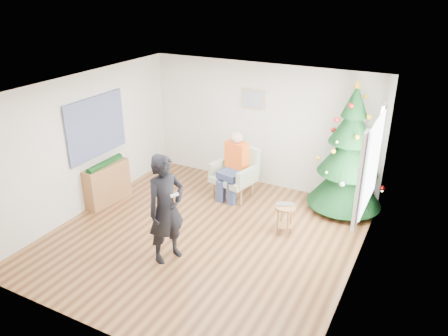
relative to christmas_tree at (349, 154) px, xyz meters
The scene contains 19 objects.
floor 3.09m from the christmas_tree, 131.53° to the right, with size 5.00×5.00×0.00m, color brown.
ceiling 3.22m from the christmas_tree, 131.53° to the right, with size 5.00×5.00×0.00m, color white.
wall_back 1.94m from the christmas_tree, 169.58° to the left, with size 5.00×5.00×0.00m, color silver.
wall_front 5.03m from the christmas_tree, 112.27° to the right, with size 5.00×5.00×0.00m, color silver.
wall_left 4.90m from the christmas_tree, 153.98° to the right, with size 5.00×5.00×0.00m, color silver.
wall_right 2.24m from the christmas_tree, 74.50° to the right, with size 5.00×5.00×0.00m, color silver.
window_panel 1.33m from the christmas_tree, 63.79° to the right, with size 0.04×1.30×1.40m, color white.
curtains 1.32m from the christmas_tree, 65.01° to the right, with size 0.05×1.75×1.50m.
christmas_tree is the anchor object (origin of this frame).
stool 1.78m from the christmas_tree, 116.80° to the right, with size 0.37×0.37×0.55m.
laptop 1.66m from the christmas_tree, 116.80° to the right, with size 0.30×0.19×0.02m, color silver.
armchair 2.29m from the christmas_tree, 167.87° to the right, with size 0.93×0.89×1.03m.
seated_person 2.24m from the christmas_tree, 166.45° to the right, with size 0.52×0.70×1.35m.
standing_man 3.60m from the christmas_tree, 125.80° to the right, with size 0.65×0.42×1.77m, color black.
game_controller 3.51m from the christmas_tree, 123.00° to the right, with size 0.04×0.13×0.04m, color white.
console 4.69m from the christmas_tree, 155.99° to the right, with size 0.30×1.00×0.80m, color brown.
garland 4.65m from the christmas_tree, 155.99° to the right, with size 0.14×0.14×0.90m, color black.
tapestry 4.76m from the christmas_tree, 157.03° to the right, with size 0.03×1.50×1.15m, color black.
framed_picture 2.24m from the christmas_tree, behind, with size 0.52×0.05×0.42m.
Camera 1 is at (3.30, -5.55, 4.15)m, focal length 35.00 mm.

